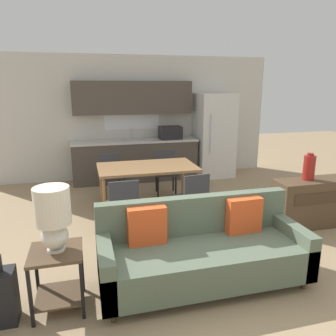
# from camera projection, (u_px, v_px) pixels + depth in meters

# --- Properties ---
(ground_plane) EXTENTS (20.00, 20.00, 0.00)m
(ground_plane) POSITION_uv_depth(u_px,v_px,m) (204.00, 293.00, 3.34)
(ground_plane) COLOR #9E8460
(wall_back) EXTENTS (6.40, 0.07, 2.70)m
(wall_back) POSITION_uv_depth(u_px,v_px,m) (132.00, 118.00, 7.35)
(wall_back) COLOR silver
(wall_back) RESTS_ON ground_plane
(kitchen_counter) EXTENTS (2.73, 0.65, 2.15)m
(kitchen_counter) POSITION_uv_depth(u_px,v_px,m) (136.00, 142.00, 7.19)
(kitchen_counter) COLOR #4C443D
(kitchen_counter) RESTS_ON ground_plane
(refrigerator) EXTENTS (0.82, 0.77, 1.88)m
(refrigerator) POSITION_uv_depth(u_px,v_px,m) (214.00, 135.00, 7.50)
(refrigerator) COLOR white
(refrigerator) RESTS_ON ground_plane
(dining_table) EXTENTS (1.59, 0.92, 0.78)m
(dining_table) POSITION_uv_depth(u_px,v_px,m) (147.00, 170.00, 5.36)
(dining_table) COLOR olive
(dining_table) RESTS_ON ground_plane
(couch) EXTENTS (2.17, 0.80, 0.88)m
(couch) POSITION_uv_depth(u_px,v_px,m) (202.00, 251.00, 3.48)
(couch) COLOR #3D2D1E
(couch) RESTS_ON ground_plane
(side_table) EXTENTS (0.47, 0.47, 0.59)m
(side_table) POSITION_uv_depth(u_px,v_px,m) (57.00, 270.00, 3.03)
(side_table) COLOR brown
(side_table) RESTS_ON ground_plane
(table_lamp) EXTENTS (0.32, 0.32, 0.60)m
(table_lamp) POSITION_uv_depth(u_px,v_px,m) (53.00, 215.00, 2.91)
(table_lamp) COLOR silver
(table_lamp) RESTS_ON side_table
(credenza) EXTENTS (1.25, 0.42, 0.71)m
(credenza) POSITION_uv_depth(u_px,v_px,m) (314.00, 202.00, 4.90)
(credenza) COLOR brown
(credenza) RESTS_ON ground_plane
(vase) EXTENTS (0.17, 0.17, 0.40)m
(vase) POSITION_uv_depth(u_px,v_px,m) (309.00, 167.00, 4.76)
(vase) COLOR maroon
(vase) RESTS_ON credenza
(dining_chair_far_right) EXTENTS (0.47, 0.47, 0.83)m
(dining_chair_far_right) POSITION_uv_depth(u_px,v_px,m) (165.00, 170.00, 6.34)
(dining_chair_far_right) COLOR #38383D
(dining_chair_far_right) RESTS_ON ground_plane
(dining_chair_near_left) EXTENTS (0.42, 0.42, 0.83)m
(dining_chair_near_left) POSITION_uv_depth(u_px,v_px,m) (123.00, 204.00, 4.52)
(dining_chair_near_left) COLOR #38383D
(dining_chair_near_left) RESTS_ON ground_plane
(dining_chair_near_right) EXTENTS (0.48, 0.48, 0.83)m
(dining_chair_near_right) POSITION_uv_depth(u_px,v_px,m) (193.00, 196.00, 4.81)
(dining_chair_near_right) COLOR #38383D
(dining_chair_near_right) RESTS_ON ground_plane
(dining_chair_far_left) EXTENTS (0.46, 0.46, 0.83)m
(dining_chair_far_left) POSITION_uv_depth(u_px,v_px,m) (112.00, 173.00, 6.07)
(dining_chair_far_left) COLOR #38383D
(dining_chair_far_left) RESTS_ON ground_plane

